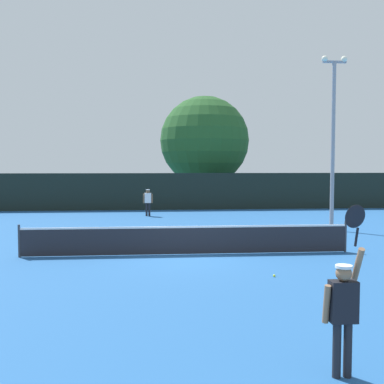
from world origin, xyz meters
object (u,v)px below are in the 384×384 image
parked_car_far (281,192)px  large_tree (205,141)px  player_receiving (148,200)px  tennis_ball (274,276)px  light_pole (333,132)px  parked_car_near (63,194)px  player_serving (344,303)px  parked_car_mid (238,191)px

parked_car_far → large_tree: bearing=-157.9°
player_receiving → tennis_ball: 15.49m
light_pole → parked_car_near: bearing=133.7°
parked_car_near → parked_car_far: same height
player_receiving → light_pole: size_ratio=0.20×
parked_car_far → player_receiving: bearing=-130.2°
light_pole → parked_car_near: 22.29m
player_receiving → parked_car_far: parked_car_far is taller
tennis_ball → light_pole: 10.78m
player_serving → parked_car_mid: player_serving is taller
tennis_ball → player_receiving: bearing=103.2°
player_serving → parked_car_mid: size_ratio=0.57×
large_tree → parked_car_near: size_ratio=1.92×
player_receiving → parked_car_far: 15.34m
player_receiving → tennis_ball: size_ratio=23.21×
player_receiving → parked_car_near: bearing=-54.2°
tennis_ball → parked_car_far: parked_car_far is taller
light_pole → player_receiving: bearing=142.2°
parked_car_near → parked_car_mid: same height
player_receiving → parked_car_mid: (7.45, 11.20, -0.18)m
player_receiving → parked_car_far: (11.00, 10.69, -0.18)m
light_pole → large_tree: bearing=105.2°
player_serving → large_tree: bearing=87.4°
parked_car_mid → player_receiving: bearing=-125.6°
player_serving → parked_car_near: (-9.67, 30.11, -0.29)m
parked_car_near → tennis_ball: bearing=-62.1°
tennis_ball → parked_car_near: size_ratio=0.02×
tennis_ball → large_tree: 24.26m
parked_car_near → player_receiving: bearing=-49.1°
tennis_ball → parked_car_mid: parked_car_mid is taller
player_serving → parked_car_far: (8.03, 31.52, -0.29)m
tennis_ball → parked_car_far: size_ratio=0.02×
player_serving → tennis_ball: player_serving is taller
tennis_ball → parked_car_near: bearing=112.8°
tennis_ball → parked_car_mid: 26.54m
parked_car_mid → parked_car_far: 3.59m
light_pole → parked_car_far: light_pole is taller
light_pole → parked_car_mid: 18.21m
light_pole → parked_car_near: (-15.19, 15.87, -3.75)m
parked_car_far → player_serving: bearing=-98.7°
player_serving → player_receiving: player_serving is taller
tennis_ball → parked_car_near: 26.40m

